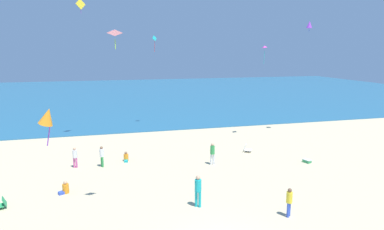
{
  "coord_description": "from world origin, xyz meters",
  "views": [
    {
      "loc": [
        -4.08,
        -10.54,
        7.72
      ],
      "look_at": [
        0.0,
        5.18,
        4.6
      ],
      "focal_mm": 31.19,
      "sensor_mm": 36.0,
      "label": 1
    }
  ],
  "objects_px": {
    "person_4": "(198,189)",
    "kite_purple": "(309,25)",
    "cooler_box": "(307,161)",
    "person_2": "(65,189)",
    "kite_teal": "(155,39)",
    "person_6": "(212,152)",
    "person_3": "(289,200)",
    "person_0": "(126,158)",
    "kite_pink": "(115,32)",
    "kite_magenta": "(265,47)",
    "person_5": "(102,155)",
    "beach_chair_far_right": "(1,204)",
    "beach_chair_far_left": "(247,149)",
    "person_8": "(75,156)",
    "kite_yellow": "(80,4)",
    "kite_orange": "(47,117)"
  },
  "relations": [
    {
      "from": "person_4",
      "to": "person_6",
      "type": "distance_m",
      "value": 6.44
    },
    {
      "from": "cooler_box",
      "to": "kite_magenta",
      "type": "xyz_separation_m",
      "value": [
        -0.05,
        7.12,
        7.94
      ]
    },
    {
      "from": "kite_magenta",
      "to": "beach_chair_far_right",
      "type": "bearing_deg",
      "value": -153.35
    },
    {
      "from": "person_6",
      "to": "kite_orange",
      "type": "relative_size",
      "value": 1.36
    },
    {
      "from": "person_8",
      "to": "person_6",
      "type": "bearing_deg",
      "value": 92.74
    },
    {
      "from": "person_4",
      "to": "kite_pink",
      "type": "bearing_deg",
      "value": -57.81
    },
    {
      "from": "person_0",
      "to": "person_3",
      "type": "height_order",
      "value": "person_3"
    },
    {
      "from": "beach_chair_far_right",
      "to": "kite_yellow",
      "type": "distance_m",
      "value": 17.16
    },
    {
      "from": "person_8",
      "to": "kite_yellow",
      "type": "bearing_deg",
      "value": -170.76
    },
    {
      "from": "kite_orange",
      "to": "kite_magenta",
      "type": "distance_m",
      "value": 22.82
    },
    {
      "from": "kite_magenta",
      "to": "person_5",
      "type": "bearing_deg",
      "value": -162.39
    },
    {
      "from": "kite_teal",
      "to": "kite_pink",
      "type": "bearing_deg",
      "value": -103.42
    },
    {
      "from": "person_5",
      "to": "person_6",
      "type": "xyz_separation_m",
      "value": [
        7.36,
        -1.46,
        0.06
      ]
    },
    {
      "from": "kite_magenta",
      "to": "person_6",
      "type": "bearing_deg",
      "value": -138.07
    },
    {
      "from": "person_0",
      "to": "kite_yellow",
      "type": "height_order",
      "value": "kite_yellow"
    },
    {
      "from": "beach_chair_far_right",
      "to": "cooler_box",
      "type": "bearing_deg",
      "value": 173.72
    },
    {
      "from": "kite_yellow",
      "to": "kite_magenta",
      "type": "relative_size",
      "value": 0.75
    },
    {
      "from": "person_4",
      "to": "kite_purple",
      "type": "xyz_separation_m",
      "value": [
        13.64,
        12.02,
        9.08
      ]
    },
    {
      "from": "person_0",
      "to": "person_3",
      "type": "distance_m",
      "value": 12.33
    },
    {
      "from": "kite_orange",
      "to": "kite_yellow",
      "type": "bearing_deg",
      "value": 90.24
    },
    {
      "from": "beach_chair_far_right",
      "to": "person_3",
      "type": "distance_m",
      "value": 14.15
    },
    {
      "from": "kite_yellow",
      "to": "kite_purple",
      "type": "relative_size",
      "value": 1.2
    },
    {
      "from": "cooler_box",
      "to": "kite_pink",
      "type": "xyz_separation_m",
      "value": [
        -12.97,
        -4.4,
        8.43
      ]
    },
    {
      "from": "person_4",
      "to": "person_0",
      "type": "bearing_deg",
      "value": -123.98
    },
    {
      "from": "kite_pink",
      "to": "kite_teal",
      "type": "distance_m",
      "value": 19.1
    },
    {
      "from": "beach_chair_far_right",
      "to": "kite_magenta",
      "type": "height_order",
      "value": "kite_magenta"
    },
    {
      "from": "person_2",
      "to": "beach_chair_far_right",
      "type": "bearing_deg",
      "value": -4.2
    },
    {
      "from": "person_4",
      "to": "person_5",
      "type": "bearing_deg",
      "value": -111.96
    },
    {
      "from": "person_6",
      "to": "kite_teal",
      "type": "height_order",
      "value": "kite_teal"
    },
    {
      "from": "person_4",
      "to": "kite_teal",
      "type": "xyz_separation_m",
      "value": [
        0.7,
        18.78,
        7.91
      ]
    },
    {
      "from": "person_4",
      "to": "kite_magenta",
      "type": "distance_m",
      "value": 16.51
    },
    {
      "from": "kite_purple",
      "to": "person_0",
      "type": "bearing_deg",
      "value": -166.86
    },
    {
      "from": "beach_chair_far_right",
      "to": "cooler_box",
      "type": "relative_size",
      "value": 1.17
    },
    {
      "from": "cooler_box",
      "to": "person_2",
      "type": "relative_size",
      "value": 0.87
    },
    {
      "from": "cooler_box",
      "to": "person_0",
      "type": "bearing_deg",
      "value": 164.07
    },
    {
      "from": "person_5",
      "to": "person_4",
      "type": "bearing_deg",
      "value": 99.29
    },
    {
      "from": "beach_chair_far_left",
      "to": "person_8",
      "type": "bearing_deg",
      "value": -144.95
    },
    {
      "from": "beach_chair_far_right",
      "to": "kite_teal",
      "type": "height_order",
      "value": "kite_teal"
    },
    {
      "from": "person_0",
      "to": "person_8",
      "type": "bearing_deg",
      "value": -75.89
    },
    {
      "from": "person_0",
      "to": "person_6",
      "type": "distance_m",
      "value": 6.18
    },
    {
      "from": "person_3",
      "to": "person_6",
      "type": "bearing_deg",
      "value": 149.79
    },
    {
      "from": "person_2",
      "to": "kite_teal",
      "type": "height_order",
      "value": "kite_teal"
    },
    {
      "from": "kite_purple",
      "to": "kite_orange",
      "type": "bearing_deg",
      "value": -138.29
    },
    {
      "from": "person_3",
      "to": "person_0",
      "type": "bearing_deg",
      "value": 175.36
    },
    {
      "from": "person_0",
      "to": "kite_purple",
      "type": "bearing_deg",
      "value": 108.63
    },
    {
      "from": "kite_yellow",
      "to": "kite_teal",
      "type": "bearing_deg",
      "value": 31.36
    },
    {
      "from": "person_4",
      "to": "kite_magenta",
      "type": "relative_size",
      "value": 1.05
    },
    {
      "from": "kite_orange",
      "to": "person_4",
      "type": "bearing_deg",
      "value": 42.46
    },
    {
      "from": "kite_teal",
      "to": "kite_yellow",
      "type": "height_order",
      "value": "kite_yellow"
    },
    {
      "from": "person_0",
      "to": "person_2",
      "type": "xyz_separation_m",
      "value": [
        -3.6,
        -4.72,
        0.01
      ]
    }
  ]
}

